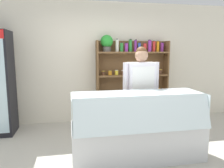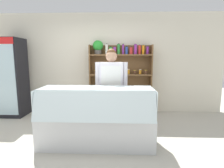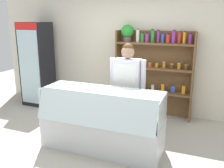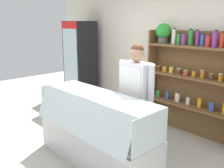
{
  "view_description": "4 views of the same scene",
  "coord_description": "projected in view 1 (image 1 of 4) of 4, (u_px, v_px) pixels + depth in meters",
  "views": [
    {
      "loc": [
        -0.79,
        -2.98,
        1.62
      ],
      "look_at": [
        -0.08,
        0.65,
        1.05
      ],
      "focal_mm": 35.0,
      "sensor_mm": 36.0,
      "label": 1
    },
    {
      "loc": [
        0.57,
        -2.87,
        1.52
      ],
      "look_at": [
        0.43,
        0.6,
        0.99
      ],
      "focal_mm": 28.0,
      "sensor_mm": 36.0,
      "label": 2
    },
    {
      "loc": [
        1.73,
        -3.38,
        2.09
      ],
      "look_at": [
        0.13,
        0.58,
        0.96
      ],
      "focal_mm": 40.0,
      "sensor_mm": 36.0,
      "label": 3
    },
    {
      "loc": [
        2.74,
        -2.06,
        1.98
      ],
      "look_at": [
        -0.15,
        0.64,
        0.99
      ],
      "focal_mm": 40.0,
      "sensor_mm": 36.0,
      "label": 4
    }
  ],
  "objects": [
    {
      "name": "deli_display_case",
      "position": [
        137.0,
        138.0,
        3.29
      ],
      "size": [
        1.95,
        0.73,
        1.01
      ],
      "color": "silver",
      "rests_on": "ground"
    },
    {
      "name": "shelving_unit",
      "position": [
        129.0,
        72.0,
        4.96
      ],
      "size": [
        1.64,
        0.29,
        1.96
      ],
      "color": "brown",
      "rests_on": "ground"
    },
    {
      "name": "shop_clerk",
      "position": [
        141.0,
        87.0,
        3.78
      ],
      "size": [
        0.64,
        0.25,
        1.69
      ],
      "color": "#2D2D38",
      "rests_on": "ground"
    },
    {
      "name": "back_wall",
      "position": [
        104.0,
        62.0,
        5.03
      ],
      "size": [
        6.8,
        0.1,
        2.7
      ],
      "primitive_type": "cube",
      "color": "silver",
      "rests_on": "ground"
    },
    {
      "name": "ground_plane",
      "position": [
        126.0,
        159.0,
        3.28
      ],
      "size": [
        12.0,
        12.0,
        0.0
      ],
      "primitive_type": "plane",
      "color": "#B7B2A3"
    }
  ]
}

